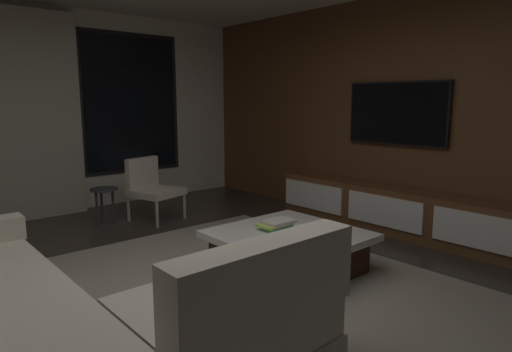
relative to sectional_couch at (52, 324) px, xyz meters
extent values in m
plane|color=#332B26|center=(1.01, 0.12, -0.29)|extent=(9.20, 9.20, 0.00)
cube|color=silver|center=(1.01, 3.78, 1.06)|extent=(6.60, 0.12, 2.70)
cube|color=black|center=(2.31, 3.72, 1.16)|extent=(1.52, 0.02, 2.02)
cube|color=black|center=(2.31, 3.70, 1.16)|extent=(1.40, 0.03, 1.90)
cube|color=brown|center=(4.07, 0.12, 1.06)|extent=(0.12, 7.80, 2.70)
cube|color=gray|center=(1.36, 0.02, -0.28)|extent=(3.20, 3.80, 0.01)
cube|color=#B1A997|center=(0.74, -0.57, -0.20)|extent=(1.10, 0.90, 0.18)
cube|color=beige|center=(0.74, -0.57, 0.01)|extent=(1.07, 0.86, 0.24)
cube|color=beige|center=(0.74, -0.92, 0.33)|extent=(1.10, 0.20, 0.40)
cube|color=black|center=(2.02, 0.18, -0.14)|extent=(1.00, 1.00, 0.30)
cube|color=white|center=(2.02, 0.18, 0.04)|extent=(1.16, 1.16, 0.06)
cube|color=#5FD4C2|center=(2.02, 0.32, 0.09)|extent=(0.25, 0.14, 0.03)
cube|color=#B4D54D|center=(2.00, 0.33, 0.11)|extent=(0.29, 0.20, 0.02)
cube|color=beige|center=(2.02, 0.31, 0.14)|extent=(0.27, 0.20, 0.03)
cylinder|color=#B2ADA0|center=(2.30, 2.32, -0.11)|extent=(0.04, 0.04, 0.36)
cylinder|color=#B2ADA0|center=(1.84, 2.19, -0.11)|extent=(0.04, 0.04, 0.36)
cylinder|color=#B2ADA0|center=(2.17, 2.80, -0.11)|extent=(0.04, 0.04, 0.36)
cylinder|color=#B2ADA0|center=(1.70, 2.67, -0.11)|extent=(0.04, 0.04, 0.36)
cube|color=beige|center=(2.00, 2.49, 0.07)|extent=(0.67, 0.68, 0.08)
cube|color=beige|center=(1.94, 2.73, 0.30)|extent=(0.49, 0.21, 0.38)
cylinder|color=#333338|center=(1.31, 2.67, -0.06)|extent=(0.03, 0.03, 0.46)
cylinder|color=#333338|center=(1.51, 2.67, -0.06)|extent=(0.03, 0.03, 0.46)
cylinder|color=#333338|center=(1.41, 2.77, -0.06)|extent=(0.03, 0.03, 0.46)
cylinder|color=#333338|center=(1.41, 2.67, 0.16)|extent=(0.32, 0.32, 0.02)
cube|color=brown|center=(3.79, 0.22, -0.03)|extent=(0.44, 3.10, 0.52)
cube|color=white|center=(3.55, -0.82, 0.00)|extent=(0.02, 0.93, 0.33)
cube|color=white|center=(3.55, 0.22, 0.00)|extent=(0.02, 0.93, 0.33)
cube|color=white|center=(3.55, 1.27, 0.00)|extent=(0.02, 0.93, 0.33)
cube|color=black|center=(3.74, -0.63, -0.17)|extent=(0.33, 0.68, 0.19)
cube|color=#D87AD1|center=(3.74, -0.89, -0.18)|extent=(0.03, 0.04, 0.17)
cube|color=#B25449|center=(3.74, -0.81, -0.18)|extent=(0.03, 0.04, 0.17)
cube|color=#AEC77E|center=(3.74, -0.72, -0.18)|extent=(0.03, 0.04, 0.18)
cube|color=#61CAC7|center=(3.74, -0.63, -0.19)|extent=(0.03, 0.04, 0.15)
cube|color=#609D60|center=(3.74, -0.55, -0.17)|extent=(0.03, 0.04, 0.19)
cube|color=#B4D6B4|center=(3.74, -0.46, -0.17)|extent=(0.03, 0.04, 0.18)
cube|color=#82BF59|center=(3.74, -0.37, -0.18)|extent=(0.03, 0.04, 0.17)
cube|color=black|center=(3.96, 0.37, 1.06)|extent=(0.04, 1.25, 0.72)
cube|color=black|center=(3.96, 0.37, 1.06)|extent=(0.05, 1.21, 0.68)
camera|label=1|loc=(-0.64, -2.42, 1.20)|focal=31.03mm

